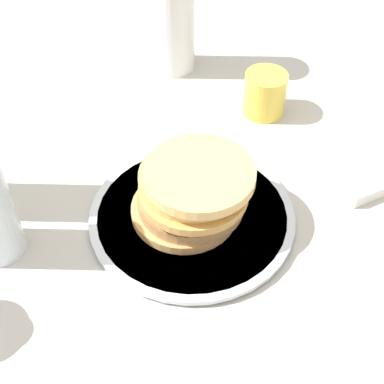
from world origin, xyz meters
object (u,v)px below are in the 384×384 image
Objects in this scene: pancake_stack at (193,191)px; water_bottle_far at (172,8)px; juice_glass at (265,94)px; plate at (192,216)px.

water_bottle_far is at bearing 154.10° from pancake_stack.
pancake_stack is 0.26m from juice_glass.
plate is 3.89× the size of juice_glass.
water_bottle_far is (-0.19, -0.06, 0.08)m from juice_glass.
pancake_stack is 0.65× the size of water_bottle_far.
plate is at bearing -43.91° from pancake_stack.
pancake_stack reaches higher than plate.
juice_glass is at bearing 122.22° from pancake_stack.
pancake_stack is 2.22× the size of juice_glass.
pancake_stack is at bearing -57.78° from juice_glass.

